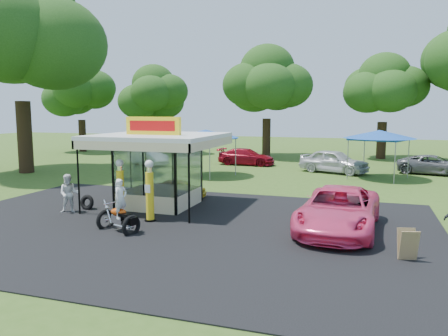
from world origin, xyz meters
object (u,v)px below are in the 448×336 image
Objects in this scene: spectator_west at (69,194)px; bg_car_c at (334,161)px; gas_pump_right at (150,192)px; tent_east at (379,135)px; bg_car_b at (246,157)px; gas_pump_left at (120,189)px; bg_car_a at (148,156)px; pink_sedan at (339,210)px; bg_car_d at (434,165)px; a_frame_sign at (408,245)px; motorcycle at (120,211)px; tent_west at (206,134)px; kiosk_car at (179,188)px; gas_station_kiosk at (159,169)px.

bg_car_c is (10.07, 16.33, -0.02)m from spectator_west.
gas_pump_right is 0.55× the size of tent_east.
bg_car_c reaches higher than bg_car_b.
bg_car_b is at bearing 88.59° from gas_pump_left.
gas_pump_right is at bearing -120.16° from bg_car_a.
pink_sedan reaches higher than bg_car_d.
a_frame_sign is (11.09, -2.21, -0.68)m from gas_pump_left.
a_frame_sign is 23.36m from bg_car_b.
bg_car_b is at bearing 157.06° from tent_east.
motorcycle is at bearing -123.30° from bg_car_a.
gas_pump_left is at bearing 139.88° from motorcycle.
bg_car_c is 9.48m from tent_west.
tent_east is (13.02, 14.51, 2.03)m from spectator_west.
bg_car_d is at bearing -46.14° from kiosk_car.
pink_sedan is (8.20, -1.76, -0.97)m from gas_station_kiosk.
pink_sedan reaches higher than bg_car_b.
bg_car_d is (3.28, 19.75, 0.19)m from a_frame_sign.
tent_east reaches higher than gas_pump_left.
gas_station_kiosk reaches higher than a_frame_sign.
bg_car_a is at bearing 119.91° from gas_station_kiosk.
bg_car_c is at bearing 87.27° from a_frame_sign.
gas_pump_right is 17.35m from tent_east.
motorcycle is 9.79m from a_frame_sign.
a_frame_sign is 0.34× the size of kiosk_car.
gas_station_kiosk is at bearing 151.03° from bg_car_d.
gas_pump_right reaches higher than motorcycle.
bg_car_c is at bearing -58.17° from bg_car_a.
tent_east is at bearing 53.52° from gas_pump_left.
bg_car_a is 14.88m from bg_car_c.
gas_pump_left is at bearing 175.77° from bg_car_c.
bg_car_c is at bearing 98.23° from pink_sedan.
spectator_west is at bearing 158.18° from a_frame_sign.
motorcycle is 0.48× the size of bg_car_a.
tent_east is (9.28, 16.49, 2.08)m from motorcycle.
bg_car_d is at bearing -54.49° from bg_car_a.
pink_sedan is (8.20, -3.96, 0.33)m from kiosk_car.
gas_station_kiosk is 2.22× the size of gas_pump_left.
pink_sedan is 3.38× the size of spectator_west.
gas_station_kiosk is 9.86m from tent_west.
gas_pump_left is 2.57m from motorcycle.
kiosk_car is 1.64× the size of spectator_west.
motorcycle is (0.58, -4.41, -0.97)m from gas_station_kiosk.
gas_station_kiosk is 2.60× the size of motorcycle.
gas_pump_right reaches higher than spectator_west.
pink_sedan reaches higher than bg_car_a.
gas_pump_left is (-0.72, -2.22, -0.62)m from gas_station_kiosk.
pink_sedan is at bearing -115.79° from kiosk_car.
gas_pump_right is 0.58× the size of bg_car_a.
bg_car_c reaches higher than bg_car_d.
gas_pump_left reaches higher than bg_car_b.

